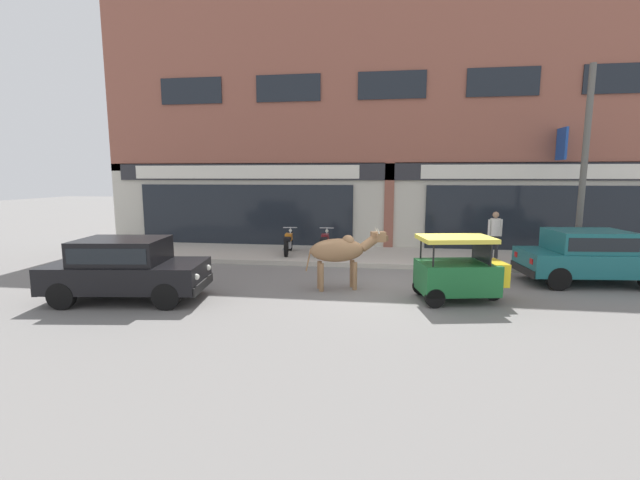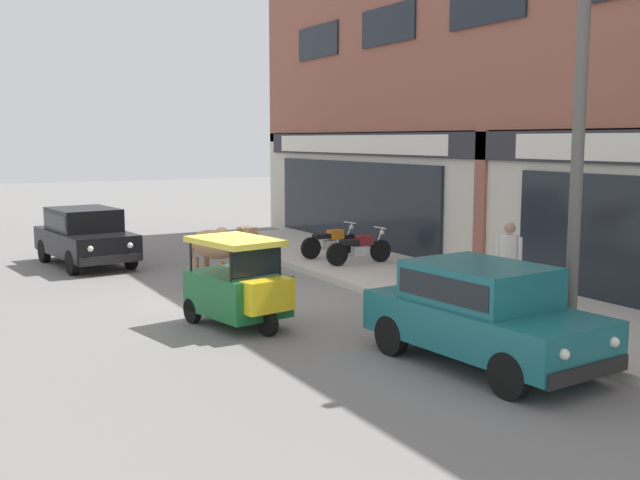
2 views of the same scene
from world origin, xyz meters
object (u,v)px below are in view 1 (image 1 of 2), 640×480
motorcycle_0 (288,243)px  auto_rickshaw (459,273)px  cow (341,251)px  car_1 (126,266)px  car_0 (589,254)px  utility_pole (584,169)px  pedestrian (495,231)px  motorcycle_1 (325,243)px

motorcycle_0 → auto_rickshaw: bearing=-42.6°
cow → car_1: bearing=-160.8°
cow → motorcycle_0: cow is taller
cow → car_1: 5.17m
car_0 → utility_pole: 2.72m
pedestrian → utility_pole: utility_pole is taller
cow → motorcycle_1: bearing=103.2°
motorcycle_1 → car_1: bearing=-124.2°
pedestrian → motorcycle_0: bearing=177.5°
car_1 → utility_pole: utility_pole is taller
pedestrian → utility_pole: (2.18, -0.79, 1.97)m
auto_rickshaw → utility_pole: size_ratio=0.36×
cow → pedestrian: size_ratio=1.30×
cow → auto_rickshaw: cow is taller
cow → pedestrian: pedestrian is taller
cow → car_0: size_ratio=0.56×
cow → car_1: (-4.88, -1.70, -0.19)m
car_0 → car_1: same height
auto_rickshaw → pedestrian: size_ratio=1.32×
motorcycle_0 → motorcycle_1: same height
auto_rickshaw → pedestrian: bearing=67.0°
auto_rickshaw → car_0: bearing=29.8°
car_1 → motorcycle_1: bearing=55.8°
car_0 → motorcycle_1: size_ratio=2.05×
car_0 → utility_pole: utility_pole is taller
auto_rickshaw → motorcycle_1: size_ratio=1.16×
auto_rickshaw → motorcycle_0: bearing=137.4°
car_0 → motorcycle_0: (-8.81, 2.53, -0.28)m
auto_rickshaw → utility_pole: 5.91m
cow → pedestrian: (4.68, 3.70, 0.13)m
auto_rickshaw → utility_pole: bearing=41.6°
cow → motorcycle_0: size_ratio=1.15×
cow → motorcycle_1: (-0.96, 4.07, -0.47)m
car_0 → auto_rickshaw: (-3.73, -2.14, -0.15)m
auto_rickshaw → pedestrian: (1.85, 4.36, 0.48)m
auto_rickshaw → pedestrian: 4.76m
auto_rickshaw → car_1: bearing=-172.3°
motorcycle_1 → pedestrian: size_ratio=1.13×
auto_rickshaw → utility_pole: utility_pole is taller
motorcycle_1 → utility_pole: utility_pole is taller
cow → car_0: bearing=12.7°
car_0 → utility_pole: (0.30, 1.44, 2.29)m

